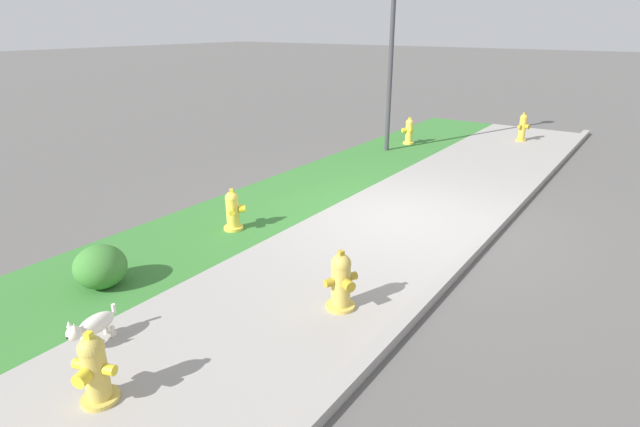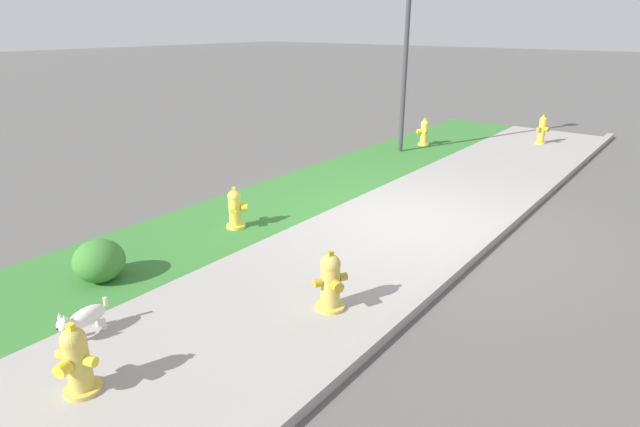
% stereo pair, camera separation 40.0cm
% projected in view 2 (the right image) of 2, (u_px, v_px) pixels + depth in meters
% --- Properties ---
extents(ground_plane, '(120.00, 120.00, 0.00)m').
position_uv_depth(ground_plane, '(407.00, 221.00, 7.96)').
color(ground_plane, '#5B5956').
extents(sidewalk_pavement, '(18.00, 2.56, 0.01)m').
position_uv_depth(sidewalk_pavement, '(407.00, 221.00, 7.96)').
color(sidewalk_pavement, '#9E9993').
rests_on(sidewalk_pavement, ground).
extents(grass_verge, '(18.00, 2.00, 0.01)m').
position_uv_depth(grass_verge, '(299.00, 193.00, 9.28)').
color(grass_verge, '#387A33').
rests_on(grass_verge, ground).
extents(street_curb, '(18.00, 0.16, 0.12)m').
position_uv_depth(street_curb, '(491.00, 239.00, 7.15)').
color(street_curb, '#9E9993').
rests_on(street_curb, ground).
extents(fire_hydrant_mid_block, '(0.36, 0.39, 0.68)m').
position_uv_depth(fire_hydrant_mid_block, '(77.00, 361.00, 4.17)').
color(fire_hydrant_mid_block, gold).
rests_on(fire_hydrant_mid_block, ground).
extents(fire_hydrant_by_grass_verge, '(0.37, 0.34, 0.76)m').
position_uv_depth(fire_hydrant_by_grass_verge, '(542.00, 130.00, 12.95)').
color(fire_hydrant_by_grass_verge, gold).
rests_on(fire_hydrant_by_grass_verge, ground).
extents(fire_hydrant_at_driveway, '(0.39, 0.38, 0.70)m').
position_uv_depth(fire_hydrant_at_driveway, '(331.00, 282.00, 5.41)').
color(fire_hydrant_at_driveway, gold).
rests_on(fire_hydrant_at_driveway, ground).
extents(fire_hydrant_across_street, '(0.34, 0.34, 0.69)m').
position_uv_depth(fire_hydrant_across_street, '(424.00, 132.00, 12.81)').
color(fire_hydrant_across_street, yellow).
rests_on(fire_hydrant_across_street, ground).
extents(fire_hydrant_near_corner, '(0.34, 0.34, 0.65)m').
position_uv_depth(fire_hydrant_near_corner, '(235.00, 209.00, 7.62)').
color(fire_hydrant_near_corner, yellow).
rests_on(fire_hydrant_near_corner, ground).
extents(small_white_dog, '(0.55, 0.22, 0.37)m').
position_uv_depth(small_white_dog, '(83.00, 318.00, 4.97)').
color(small_white_dog, silver).
rests_on(small_white_dog, ground).
extents(street_lamp, '(0.32, 0.32, 4.96)m').
position_uv_depth(street_lamp, '(408.00, 10.00, 11.16)').
color(street_lamp, '#3D3D42').
rests_on(street_lamp, ground).
extents(shrub_bush_near_lamp, '(0.61, 0.61, 0.52)m').
position_uv_depth(shrub_bush_near_lamp, '(99.00, 261.00, 6.06)').
color(shrub_bush_near_lamp, '#3D7F33').
rests_on(shrub_bush_near_lamp, ground).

